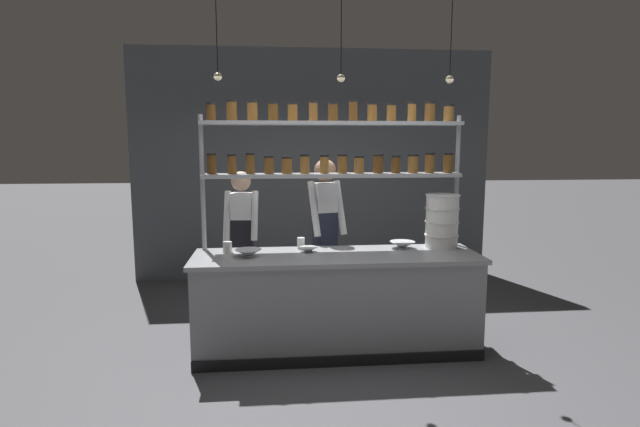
% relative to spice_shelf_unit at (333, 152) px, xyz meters
% --- Properties ---
extents(ground_plane, '(40.00, 40.00, 0.00)m').
position_rel_spice_shelf_unit_xyz_m(ground_plane, '(-0.01, -0.33, -1.85)').
color(ground_plane, '#4C4C51').
extents(back_wall, '(5.04, 0.12, 3.22)m').
position_rel_spice_shelf_unit_xyz_m(back_wall, '(-0.01, 2.29, -0.24)').
color(back_wall, '#4C5156').
rests_on(back_wall, ground_plane).
extents(prep_counter, '(2.64, 0.76, 0.92)m').
position_rel_spice_shelf_unit_xyz_m(prep_counter, '(-0.01, -0.33, -1.39)').
color(prep_counter, gray).
rests_on(prep_counter, ground_plane).
extents(spice_shelf_unit, '(2.52, 0.28, 2.34)m').
position_rel_spice_shelf_unit_xyz_m(spice_shelf_unit, '(0.00, 0.00, 0.00)').
color(spice_shelf_unit, '#999BA0').
rests_on(spice_shelf_unit, ground_plane).
extents(chef_left, '(0.38, 0.30, 1.64)m').
position_rel_spice_shelf_unit_xyz_m(chef_left, '(-0.92, 0.51, -0.91)').
color(chef_left, black).
rests_on(chef_left, ground_plane).
extents(chef_center, '(0.42, 0.35, 1.77)m').
position_rel_spice_shelf_unit_xyz_m(chef_center, '(-0.04, 0.32, -0.81)').
color(chef_center, black).
rests_on(chef_center, ground_plane).
extents(container_stack, '(0.33, 0.33, 0.52)m').
position_rel_spice_shelf_unit_xyz_m(container_stack, '(1.05, -0.13, -0.66)').
color(container_stack, white).
rests_on(container_stack, prep_counter).
extents(prep_bowl_near_left, '(0.18, 0.18, 0.05)m').
position_rel_spice_shelf_unit_xyz_m(prep_bowl_near_left, '(-0.26, -0.21, -0.90)').
color(prep_bowl_near_left, silver).
rests_on(prep_bowl_near_left, prep_counter).
extents(prep_bowl_center_front, '(0.24, 0.24, 0.07)m').
position_rel_spice_shelf_unit_xyz_m(prep_bowl_center_front, '(-0.81, -0.35, -0.89)').
color(prep_bowl_center_front, silver).
rests_on(prep_bowl_center_front, prep_counter).
extents(prep_bowl_center_back, '(0.25, 0.25, 0.07)m').
position_rel_spice_shelf_unit_xyz_m(prep_bowl_center_back, '(0.66, -0.13, -0.89)').
color(prep_bowl_center_back, silver).
rests_on(prep_bowl_center_back, prep_counter).
extents(serving_cup_front, '(0.07, 0.07, 0.11)m').
position_rel_spice_shelf_unit_xyz_m(serving_cup_front, '(-0.32, -0.06, -0.87)').
color(serving_cup_front, silver).
rests_on(serving_cup_front, prep_counter).
extents(serving_cup_by_board, '(0.08, 0.08, 0.10)m').
position_rel_spice_shelf_unit_xyz_m(serving_cup_by_board, '(-1.01, -0.16, -0.88)').
color(serving_cup_by_board, silver).
rests_on(serving_cup_by_board, prep_counter).
extents(pendant_light_row, '(2.12, 0.07, 0.71)m').
position_rel_spice_shelf_unit_xyz_m(pendant_light_row, '(-0.00, -0.33, 0.69)').
color(pendant_light_row, black).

